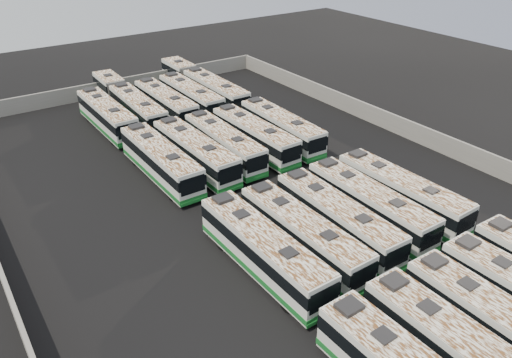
# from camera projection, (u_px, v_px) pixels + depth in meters

# --- Properties ---
(ground) EXTENTS (140.00, 140.00, 0.00)m
(ground) POSITION_uv_depth(u_px,v_px,m) (262.00, 201.00, 46.69)
(ground) COLOR black
(ground) RESTS_ON ground
(perimeter_wall) EXTENTS (45.20, 73.20, 2.20)m
(perimeter_wall) POSITION_uv_depth(u_px,v_px,m) (262.00, 190.00, 46.15)
(perimeter_wall) COLOR slate
(perimeter_wall) RESTS_ON ground
(bus_front_center) EXTENTS (2.91, 13.16, 3.70)m
(bus_front_center) POSITION_uv_depth(u_px,v_px,m) (504.00, 331.00, 30.01)
(bus_front_center) COLOR silver
(bus_front_center) RESTS_ON ground
(bus_midfront_far_left) EXTENTS (2.96, 13.46, 3.79)m
(bus_midfront_far_left) POSITION_uv_depth(u_px,v_px,m) (263.00, 250.00, 36.85)
(bus_midfront_far_left) COLOR silver
(bus_midfront_far_left) RESTS_ON ground
(bus_midfront_left) EXTENTS (2.89, 13.10, 3.69)m
(bus_midfront_left) POSITION_uv_depth(u_px,v_px,m) (303.00, 234.00, 38.70)
(bus_midfront_left) COLOR silver
(bus_midfront_left) RESTS_ON ground
(bus_midfront_center) EXTENTS (3.06, 13.10, 3.68)m
(bus_midfront_center) POSITION_uv_depth(u_px,v_px,m) (337.00, 219.00, 40.64)
(bus_midfront_center) COLOR silver
(bus_midfront_center) RESTS_ON ground
(bus_midfront_right) EXTENTS (2.87, 13.12, 3.69)m
(bus_midfront_right) POSITION_uv_depth(u_px,v_px,m) (369.00, 204.00, 42.57)
(bus_midfront_right) COLOR silver
(bus_midfront_right) RESTS_ON ground
(bus_midfront_far_right) EXTENTS (3.11, 13.19, 3.70)m
(bus_midfront_far_right) POSITION_uv_depth(u_px,v_px,m) (401.00, 193.00, 44.24)
(bus_midfront_far_right) COLOR silver
(bus_midfront_far_right) RESTS_ON ground
(bus_midback_far_left) EXTENTS (2.89, 13.47, 3.80)m
(bus_midback_far_left) POSITION_uv_depth(u_px,v_px,m) (161.00, 161.00, 49.60)
(bus_midback_far_left) COLOR silver
(bus_midback_far_left) RESTS_ON ground
(bus_midback_left) EXTENTS (3.12, 13.41, 3.76)m
(bus_midback_left) POSITION_uv_depth(u_px,v_px,m) (195.00, 152.00, 51.31)
(bus_midback_left) COLOR silver
(bus_midback_left) RESTS_ON ground
(bus_midback_center) EXTENTS (2.91, 12.95, 3.64)m
(bus_midback_center) POSITION_uv_depth(u_px,v_px,m) (224.00, 143.00, 53.32)
(bus_midback_center) COLOR silver
(bus_midback_center) RESTS_ON ground
(bus_midback_right) EXTENTS (2.99, 13.10, 3.68)m
(bus_midback_right) POSITION_uv_depth(u_px,v_px,m) (255.00, 136.00, 55.01)
(bus_midback_right) COLOR silver
(bus_midback_right) RESTS_ON ground
(bus_midback_far_right) EXTENTS (3.05, 13.12, 3.68)m
(bus_midback_far_right) POSITION_uv_depth(u_px,v_px,m) (281.00, 128.00, 57.02)
(bus_midback_far_right) COLOR silver
(bus_midback_far_right) RESTS_ON ground
(bus_back_far_left) EXTENTS (2.91, 13.26, 3.73)m
(bus_back_far_left) POSITION_uv_depth(u_px,v_px,m) (107.00, 115.00, 60.19)
(bus_back_far_left) COLOR silver
(bus_back_far_left) RESTS_ON ground
(bus_back_left) EXTENTS (3.19, 20.17, 3.65)m
(bus_back_left) POSITION_uv_depth(u_px,v_px,m) (128.00, 101.00, 64.66)
(bus_back_left) COLOR silver
(bus_back_left) RESTS_ON ground
(bus_back_center) EXTENTS (2.85, 13.11, 3.69)m
(bus_back_center) POSITION_uv_depth(u_px,v_px,m) (166.00, 103.00, 63.82)
(bus_back_center) COLOR silver
(bus_back_center) RESTS_ON ground
(bus_back_right) EXTENTS (2.80, 13.24, 3.73)m
(bus_back_right) POSITION_uv_depth(u_px,v_px,m) (191.00, 97.00, 65.84)
(bus_back_right) COLOR silver
(bus_back_right) RESTS_ON ground
(bus_back_far_right) EXTENTS (2.94, 20.79, 3.77)m
(bus_back_far_right) POSITION_uv_depth(u_px,v_px,m) (203.00, 85.00, 70.23)
(bus_back_far_right) COLOR silver
(bus_back_far_right) RESTS_ON ground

